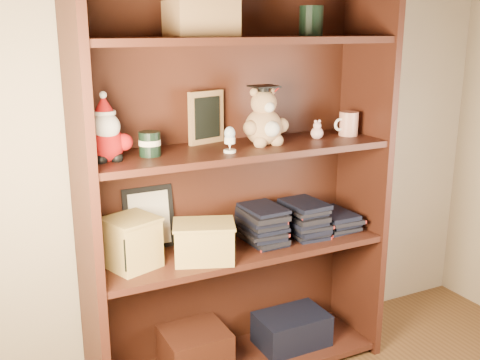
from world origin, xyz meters
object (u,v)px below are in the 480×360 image
object	(u,v)px
grad_teddy_bear	(264,122)
treats_box	(132,242)
teacher_mug	(348,124)
bookcase	(234,187)

from	to	relation	value
grad_teddy_bear	treats_box	distance (m)	0.66
treats_box	grad_teddy_bear	bearing A→B (deg)	-0.66
grad_teddy_bear	teacher_mug	size ratio (longest dim) A/B	2.08
bookcase	treats_box	bearing A→B (deg)	-173.17
teacher_mug	grad_teddy_bear	bearing A→B (deg)	-179.00
bookcase	treats_box	size ratio (longest dim) A/B	7.41
grad_teddy_bear	teacher_mug	distance (m)	0.40
grad_teddy_bear	treats_box	world-z (taller)	grad_teddy_bear
bookcase	treats_box	world-z (taller)	bookcase
teacher_mug	treats_box	distance (m)	0.99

